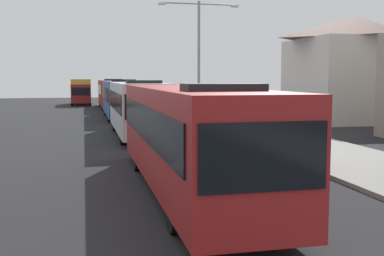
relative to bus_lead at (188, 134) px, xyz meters
name	(u,v)px	position (x,y,z in m)	size (l,w,h in m)	color
bus_lead	(188,134)	(0.00, 0.00, 0.00)	(2.58, 12.18, 3.21)	maroon
bus_second_in_line	(137,107)	(0.00, 13.41, 0.00)	(2.58, 10.48, 3.21)	silver
bus_middle	(121,98)	(0.00, 26.06, 0.00)	(2.58, 11.62, 3.21)	#284C8C
bus_fourth_in_line	(111,93)	(0.00, 39.17, 0.00)	(2.58, 12.02, 3.21)	maroon
white_suv	(267,140)	(3.70, 2.96, -0.66)	(1.86, 5.11, 1.90)	maroon
box_truck_oncoming	(81,91)	(-3.30, 47.05, 0.02)	(2.35, 7.81, 3.15)	maroon
streetlamp_mid	(199,49)	(5.40, 20.78, 3.79)	(6.01, 0.28, 8.75)	gray
house_distant_gabled	(354,68)	(17.22, 19.22, 2.37)	(8.97, 8.19, 7.98)	beige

